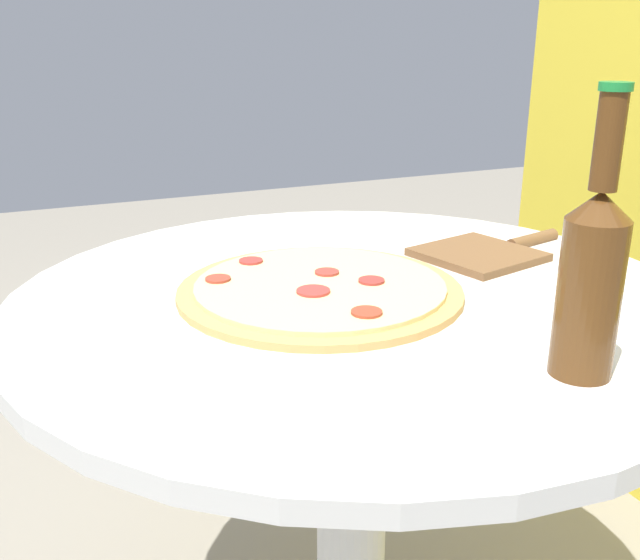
# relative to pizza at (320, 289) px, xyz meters

# --- Properties ---
(table) EXTENTS (0.92, 0.92, 0.73)m
(table) POSITION_rel_pizza_xyz_m (0.01, 0.05, -0.20)
(table) COLOR silver
(table) RESTS_ON ground_plane
(pizza) EXTENTS (0.38, 0.38, 0.02)m
(pizza) POSITION_rel_pizza_xyz_m (0.00, 0.00, 0.00)
(pizza) COLOR tan
(pizza) RESTS_ON table
(beer_bottle) EXTENTS (0.06, 0.06, 0.29)m
(beer_bottle) POSITION_rel_pizza_xyz_m (0.32, 0.15, 0.10)
(beer_bottle) COLOR #563314
(beer_bottle) RESTS_ON table
(pizza_paddle) EXTENTS (0.19, 0.28, 0.02)m
(pizza_paddle) POSITION_rel_pizza_xyz_m (-0.05, 0.31, -0.00)
(pizza_paddle) COLOR brown
(pizza_paddle) RESTS_ON table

